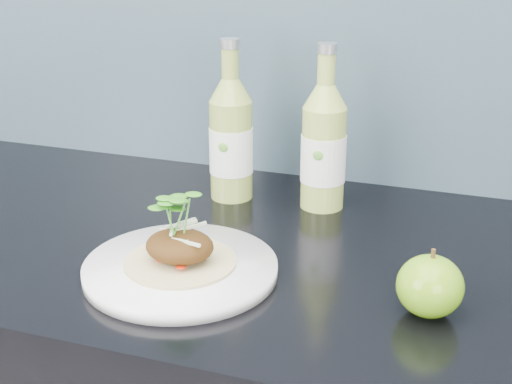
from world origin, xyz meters
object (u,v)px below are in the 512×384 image
Objects in this scene: dinner_plate at (181,269)px; green_apple at (430,286)px; cider_bottle_left at (231,139)px; cider_bottle_right at (324,147)px.

green_apple reaches higher than dinner_plate.
dinner_plate is 0.29m from cider_bottle_left.
cider_bottle_right reaches higher than dinner_plate.
dinner_plate is at bearing -93.40° from cider_bottle_left.
cider_bottle_left reaches higher than green_apple.
dinner_plate is at bearing -113.04° from cider_bottle_right.
green_apple is at bearing -48.43° from cider_bottle_left.
cider_bottle_right is (-0.19, 0.27, 0.06)m from green_apple.
cider_bottle_right is at bearing -7.10° from cider_bottle_left.
cider_bottle_right is (0.15, 0.01, 0.00)m from cider_bottle_left.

